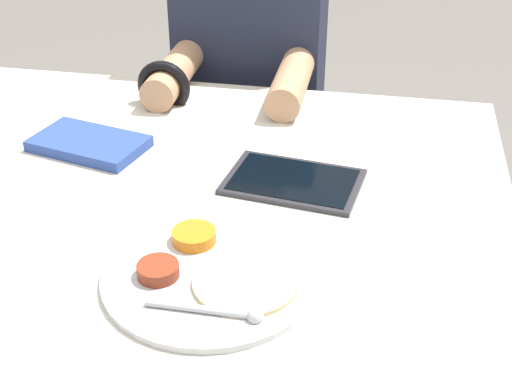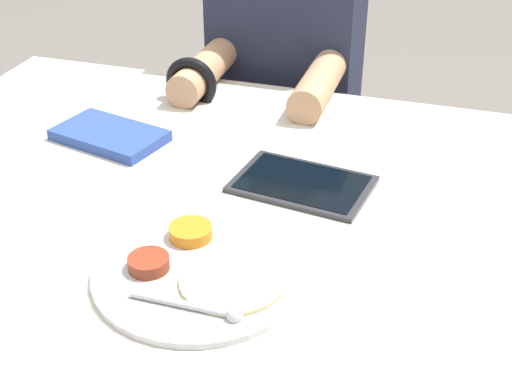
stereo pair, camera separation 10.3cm
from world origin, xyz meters
name	(u,v)px [view 1 (the left image)]	position (x,y,z in m)	size (l,w,h in m)	color
dining_table	(168,384)	(0.00, 0.00, 0.37)	(1.11, 1.04, 0.74)	beige
thali_tray	(210,274)	(0.13, -0.14, 0.75)	(0.29, 0.29, 0.03)	#B7BABF
red_notebook	(89,144)	(-0.18, 0.18, 0.75)	(0.22, 0.16, 0.02)	silver
tablet_device	(293,181)	(0.20, 0.13, 0.74)	(0.24, 0.17, 0.01)	#28282D
person_diner	(251,122)	(0.02, 0.68, 0.58)	(0.35, 0.45, 1.21)	black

